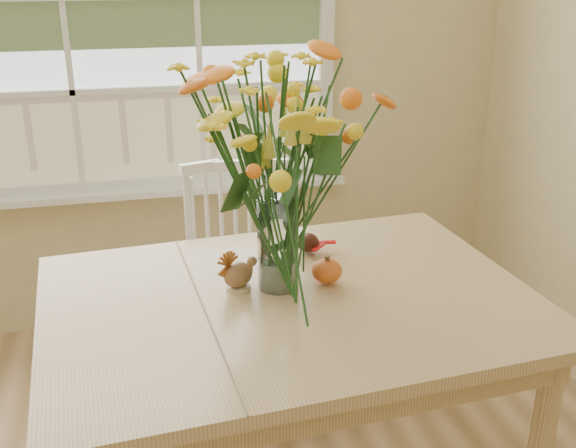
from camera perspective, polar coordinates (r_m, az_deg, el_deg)
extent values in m
cube|color=beige|center=(3.10, -18.17, 14.31)|extent=(4.00, 0.02, 2.70)
cube|color=white|center=(3.17, -16.88, 2.29)|extent=(2.42, 0.12, 0.03)
cube|color=tan|center=(2.00, 0.13, -6.60)|extent=(1.50, 1.12, 0.04)
cube|color=tan|center=(2.04, 0.13, -8.34)|extent=(1.37, 0.99, 0.10)
cylinder|color=tan|center=(2.49, -17.05, -11.75)|extent=(0.07, 0.07, 0.72)
cylinder|color=tan|center=(2.74, 9.99, -7.73)|extent=(0.07, 0.07, 0.72)
cube|color=white|center=(2.73, -3.88, -5.78)|extent=(0.44, 0.42, 0.05)
cube|color=white|center=(2.78, -4.45, 0.18)|extent=(0.43, 0.05, 0.48)
cylinder|color=white|center=(2.70, -6.84, -11.84)|extent=(0.03, 0.03, 0.41)
cylinder|color=white|center=(2.96, -7.35, -8.58)|extent=(0.03, 0.03, 0.41)
cylinder|color=white|center=(2.74, 0.16, -11.18)|extent=(0.03, 0.03, 0.41)
cylinder|color=white|center=(2.99, -1.02, -8.03)|extent=(0.03, 0.03, 0.41)
cylinder|color=white|center=(1.99, -0.85, -1.72)|extent=(0.12, 0.12, 0.28)
ellipsoid|color=#D35418|center=(2.06, 3.32, -4.08)|extent=(0.09, 0.09, 0.07)
cylinder|color=#CCB78C|center=(2.03, -4.21, -5.37)|extent=(0.08, 0.08, 0.01)
ellipsoid|color=brown|center=(2.01, -4.25, -4.30)|extent=(0.12, 0.11, 0.08)
ellipsoid|color=#38160F|center=(2.26, 1.70, -1.67)|extent=(0.07, 0.07, 0.07)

